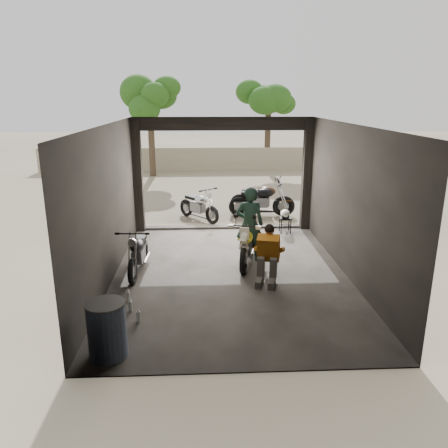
{
  "coord_description": "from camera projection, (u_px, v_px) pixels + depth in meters",
  "views": [
    {
      "loc": [
        -0.57,
        -8.76,
        3.73
      ],
      "look_at": [
        -0.11,
        0.6,
        0.99
      ],
      "focal_mm": 35.0,
      "sensor_mm": 36.0,
      "label": 1
    }
  ],
  "objects": [
    {
      "name": "rider",
      "position": [
        250.0,
        224.0,
        10.11
      ],
      "size": [
        0.7,
        0.51,
        1.77
      ],
      "primitive_type": "imported",
      "rotation": [
        0.0,
        0.0,
        3.0
      ],
      "color": "black",
      "rests_on": "ground"
    },
    {
      "name": "outside_bike_c",
      "position": [
        261.0,
        198.0,
        14.02
      ],
      "size": [
        1.79,
        0.76,
        1.2
      ],
      "primitive_type": null,
      "rotation": [
        0.0,
        0.0,
        1.55
      ],
      "color": "black",
      "rests_on": "ground"
    },
    {
      "name": "stool",
      "position": [
        285.0,
        220.0,
        12.32
      ],
      "size": [
        0.32,
        0.32,
        0.45
      ],
      "rotation": [
        0.0,
        0.0,
        -0.19
      ],
      "color": "black",
      "rests_on": "ground"
    },
    {
      "name": "mechanic",
      "position": [
        267.0,
        256.0,
        8.92
      ],
      "size": [
        0.8,
        0.95,
        1.18
      ],
      "primitive_type": null,
      "rotation": [
        0.0,
        0.0,
        -0.28
      ],
      "color": "orange",
      "rests_on": "ground"
    },
    {
      "name": "ground",
      "position": [
        230.0,
        275.0,
        9.47
      ],
      "size": [
        80.0,
        80.0,
        0.0
      ],
      "primitive_type": "plane",
      "color": "#7A6D56",
      "rests_on": "ground"
    },
    {
      "name": "outside_bike_a",
      "position": [
        199.0,
        204.0,
        13.56
      ],
      "size": [
        1.52,
        1.61,
        1.06
      ],
      "primitive_type": null,
      "rotation": [
        0.0,
        0.0,
        0.71
      ],
      "color": "black",
      "rests_on": "ground"
    },
    {
      "name": "sign_post",
      "position": [
        329.0,
        164.0,
        12.89
      ],
      "size": [
        0.89,
        0.08,
        2.67
      ],
      "rotation": [
        0.0,
        0.0,
        -0.21
      ],
      "color": "black",
      "rests_on": "ground"
    },
    {
      "name": "left_bike",
      "position": [
        138.0,
        250.0,
        9.47
      ],
      "size": [
        0.73,
        1.61,
        1.07
      ],
      "primitive_type": null,
      "rotation": [
        0.0,
        0.0,
        -0.05
      ],
      "color": "black",
      "rests_on": "ground"
    },
    {
      "name": "oil_drum",
      "position": [
        107.0,
        331.0,
        6.38
      ],
      "size": [
        0.7,
        0.7,
        0.88
      ],
      "primitive_type": "cylinder",
      "rotation": [
        0.0,
        0.0,
        0.3
      ],
      "color": "#475777",
      "rests_on": "ground"
    },
    {
      "name": "helmet",
      "position": [
        285.0,
        214.0,
        12.24
      ],
      "size": [
        0.35,
        0.35,
        0.25
      ],
      "primitive_type": "ellipsoid",
      "rotation": [
        0.0,
        0.0,
        -0.41
      ],
      "color": "white",
      "rests_on": "stool"
    },
    {
      "name": "main_bike",
      "position": [
        247.0,
        242.0,
        9.97
      ],
      "size": [
        1.01,
        1.73,
        1.08
      ],
      "primitive_type": null,
      "rotation": [
        0.0,
        0.0,
        -0.22
      ],
      "color": "beige",
      "rests_on": "ground"
    },
    {
      "name": "garage",
      "position": [
        229.0,
        212.0,
        9.64
      ],
      "size": [
        7.0,
        7.13,
        3.2
      ],
      "color": "#2D2B28",
      "rests_on": "ground"
    },
    {
      "name": "tree_right",
      "position": [
        269.0,
        100.0,
        22.02
      ],
      "size": [
        2.2,
        2.2,
        5.0
      ],
      "color": "#382B1E",
      "rests_on": "ground"
    },
    {
      "name": "boundary_wall",
      "position": [
        214.0,
        159.0,
        22.72
      ],
      "size": [
        18.0,
        0.3,
        1.2
      ],
      "primitive_type": "cube",
      "color": "gray",
      "rests_on": "ground"
    },
    {
      "name": "tree_left",
      "position": [
        149.0,
        91.0,
        20.19
      ],
      "size": [
        2.2,
        2.2,
        5.6
      ],
      "color": "#382B1E",
      "rests_on": "ground"
    },
    {
      "name": "outside_bike_b",
      "position": [
        262.0,
        196.0,
        14.15
      ],
      "size": [
        1.97,
        1.19,
        1.24
      ],
      "primitive_type": null,
      "rotation": [
        0.0,
        0.0,
        1.32
      ],
      "color": "#40210F",
      "rests_on": "ground"
    }
  ]
}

